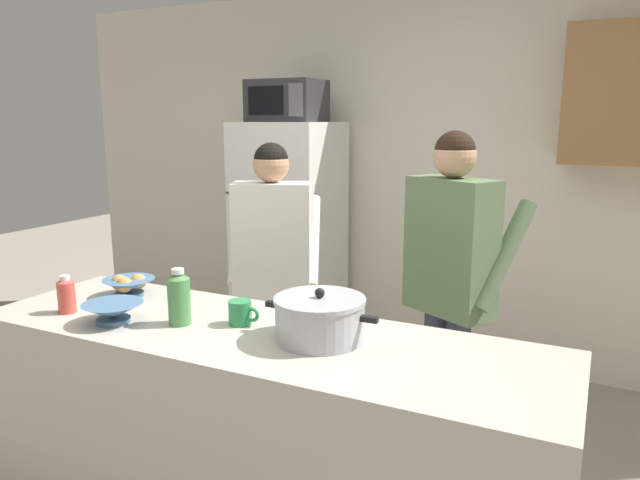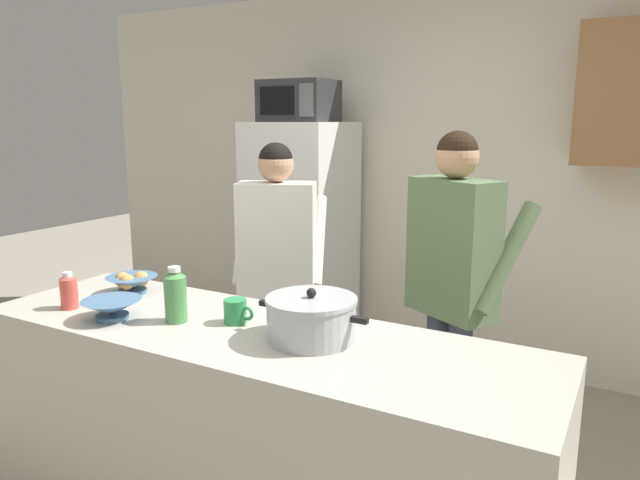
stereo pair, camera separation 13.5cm
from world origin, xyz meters
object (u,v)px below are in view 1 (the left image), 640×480
object	(u,v)px
bread_bowl	(129,285)
bottle_near_edge	(179,297)
refrigerator	(290,241)
empty_bowl	(113,311)
person_near_pot	(273,258)
bottle_mid_counter	(66,294)
microwave	(287,101)
person_by_sink	(451,265)
coffee_mug	(241,313)
cooking_pot	(320,318)

from	to	relation	value
bread_bowl	bottle_near_edge	xyz separation A→B (m)	(0.44, -0.19, 0.06)
refrigerator	bread_bowl	world-z (taller)	refrigerator
bottle_near_edge	empty_bowl	bearing A→B (deg)	-156.88
person_near_pot	refrigerator	bearing A→B (deg)	114.17
bottle_mid_counter	person_near_pot	bearing A→B (deg)	68.00
person_near_pot	microwave	bearing A→B (deg)	114.64
microwave	empty_bowl	distance (m)	2.19
empty_bowl	person_by_sink	bearing A→B (deg)	44.72
microwave	coffee_mug	xyz separation A→B (m)	(0.78, -1.78, -0.86)
cooking_pot	bottle_near_edge	world-z (taller)	bottle_near_edge
cooking_pot	bottle_near_edge	xyz separation A→B (m)	(-0.56, -0.09, 0.03)
refrigerator	cooking_pot	distance (m)	2.14
microwave	person_near_pot	world-z (taller)	microwave
coffee_mug	bottle_mid_counter	world-z (taller)	bottle_mid_counter
coffee_mug	bottle_near_edge	xyz separation A→B (m)	(-0.22, -0.10, 0.06)
coffee_mug	bottle_near_edge	world-z (taller)	bottle_near_edge
microwave	refrigerator	bearing A→B (deg)	90.07
empty_bowl	cooking_pot	bearing A→B (deg)	13.53
microwave	person_near_pot	distance (m)	1.37
refrigerator	cooking_pot	size ratio (longest dim) A/B	3.80
person_by_sink	bottle_mid_counter	bearing A→B (deg)	-141.87
person_by_sink	microwave	bearing A→B (deg)	146.17
bread_bowl	refrigerator	bearing A→B (deg)	93.97
cooking_pot	refrigerator	bearing A→B (deg)	121.71
cooking_pot	bottle_near_edge	distance (m)	0.57
person_by_sink	bread_bowl	bearing A→B (deg)	-148.93
empty_bowl	bottle_mid_counter	size ratio (longest dim) A/B	1.50
bottle_near_edge	bottle_mid_counter	distance (m)	0.52
microwave	coffee_mug	distance (m)	2.13
person_near_pot	cooking_pot	size ratio (longest dim) A/B	3.59
bread_bowl	empty_bowl	xyz separation A→B (m)	(0.20, -0.29, -0.00)
person_near_pot	person_by_sink	size ratio (longest dim) A/B	0.96
microwave	bread_bowl	distance (m)	1.90
person_by_sink	empty_bowl	bearing A→B (deg)	-135.28
microwave	bottle_near_edge	world-z (taller)	microwave
coffee_mug	bottle_mid_counter	xyz separation A→B (m)	(-0.72, -0.19, 0.03)
empty_bowl	bottle_mid_counter	xyz separation A→B (m)	(-0.26, 0.01, 0.03)
empty_bowl	bottle_near_edge	world-z (taller)	bottle_near_edge
empty_bowl	coffee_mug	bearing A→B (deg)	23.94
person_by_sink	bread_bowl	size ratio (longest dim) A/B	7.16
microwave	bottle_mid_counter	bearing A→B (deg)	-88.46
refrigerator	person_by_sink	size ratio (longest dim) A/B	1.02
bread_bowl	bottle_near_edge	size ratio (longest dim) A/B	1.04
refrigerator	empty_bowl	size ratio (longest dim) A/B	7.16
coffee_mug	bottle_mid_counter	size ratio (longest dim) A/B	0.83
refrigerator	bottle_mid_counter	distance (m)	2.01
bread_bowl	bottle_near_edge	bearing A→B (deg)	-23.35
refrigerator	bottle_near_edge	size ratio (longest dim) A/B	7.58
bottle_near_edge	bread_bowl	bearing A→B (deg)	156.65
microwave	coffee_mug	bearing A→B (deg)	-66.48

